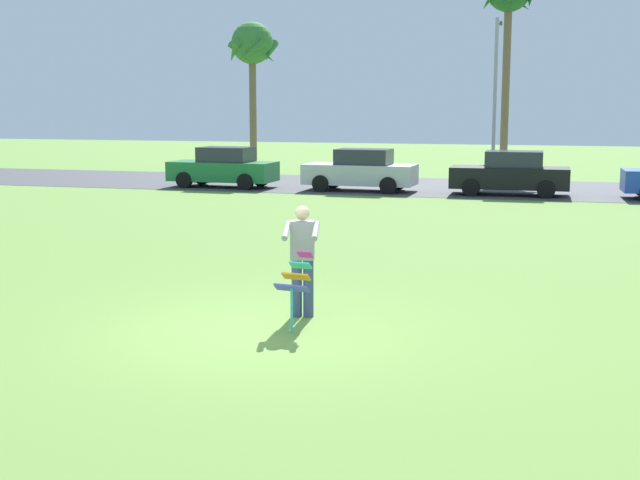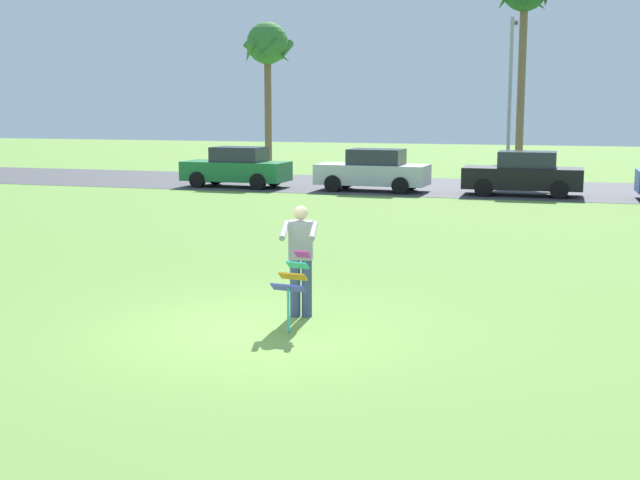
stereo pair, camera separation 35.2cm
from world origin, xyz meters
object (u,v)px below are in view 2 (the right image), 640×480
object	(u,v)px
parked_car_green	(237,168)
person_kite_flyer	(301,256)
kite_held	(293,279)
streetlight_pole	(510,88)
parked_car_black	(523,174)
parked_car_silver	(373,171)
palm_tree_left_near	(268,49)

from	to	relation	value
parked_car_green	person_kite_flyer	bearing A→B (deg)	-64.71
person_kite_flyer	kite_held	xyz separation A→B (m)	(0.14, -0.78, -0.19)
parked_car_green	streetlight_pole	size ratio (longest dim) A/B	0.61
parked_car_black	parked_car_silver	bearing A→B (deg)	-179.98
parked_car_silver	palm_tree_left_near	size ratio (longest dim) A/B	0.58
person_kite_flyer	palm_tree_left_near	xyz separation A→B (m)	(-11.31, 28.81, 5.08)
parked_car_silver	palm_tree_left_near	bearing A→B (deg)	129.15
person_kite_flyer	parked_car_silver	bearing A→B (deg)	100.28
kite_held	parked_car_green	world-z (taller)	parked_car_green
person_kite_flyer	streetlight_pole	xyz separation A→B (m)	(0.92, 26.47, 3.05)
parked_car_silver	parked_car_black	bearing A→B (deg)	0.02
streetlight_pole	kite_held	bearing A→B (deg)	-91.64
person_kite_flyer	parked_car_silver	xyz separation A→B (m)	(-3.48, 19.19, -0.18)
parked_car_green	parked_car_silver	world-z (taller)	same
person_kite_flyer	parked_car_green	bearing A→B (deg)	115.29
parked_car_green	parked_car_silver	xyz separation A→B (m)	(5.58, 0.00, 0.00)
parked_car_green	streetlight_pole	world-z (taller)	streetlight_pole
person_kite_flyer	streetlight_pole	world-z (taller)	streetlight_pole
parked_car_green	parked_car_black	xyz separation A→B (m)	(11.14, 0.00, 0.00)
parked_car_silver	parked_car_black	xyz separation A→B (m)	(5.56, 0.00, 0.00)
parked_car_green	palm_tree_left_near	distance (m)	11.19
parked_car_black	palm_tree_left_near	bearing A→B (deg)	144.31
person_kite_flyer	parked_car_green	distance (m)	21.22
palm_tree_left_near	parked_car_silver	bearing A→B (deg)	-50.85
kite_held	palm_tree_left_near	world-z (taller)	palm_tree_left_near
kite_held	parked_car_silver	world-z (taller)	parked_car_silver
streetlight_pole	parked_car_black	bearing A→B (deg)	-80.98
parked_car_green	palm_tree_left_near	size ratio (longest dim) A/B	0.58
kite_held	palm_tree_left_near	xyz separation A→B (m)	(-11.45, 29.58, 5.27)
parked_car_green	streetlight_pole	distance (m)	12.77
parked_car_silver	parked_car_black	distance (m)	5.56
streetlight_pole	parked_car_silver	bearing A→B (deg)	-121.15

